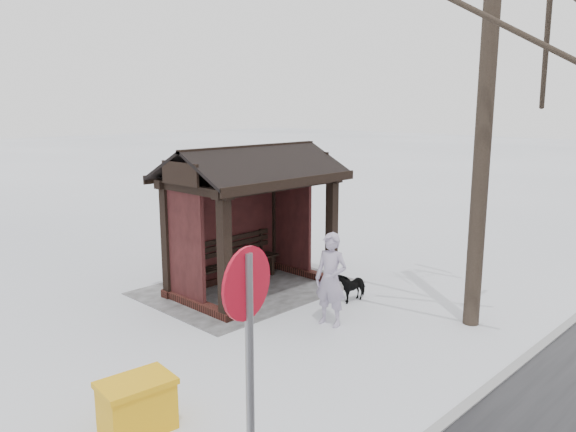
% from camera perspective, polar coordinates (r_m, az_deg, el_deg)
% --- Properties ---
extents(ground, '(120.00, 120.00, 0.00)m').
position_cam_1_polar(ground, '(12.12, -3.53, -7.52)').
color(ground, white).
rests_on(ground, ground).
extents(kerb, '(120.00, 0.15, 0.06)m').
position_cam_1_polar(kerb, '(9.13, 21.26, -14.78)').
color(kerb, gray).
rests_on(kerb, ground).
extents(trampled_patch, '(4.20, 3.20, 0.02)m').
position_cam_1_polar(trampled_patch, '(12.26, -4.17, -7.27)').
color(trampled_patch, gray).
rests_on(trampled_patch, ground).
extents(bus_shelter, '(3.60, 2.40, 3.09)m').
position_cam_1_polar(bus_shelter, '(11.72, -4.18, 2.73)').
color(bus_shelter, '#381A14').
rests_on(bus_shelter, ground).
extents(pedestrian, '(0.51, 0.68, 1.69)m').
position_cam_1_polar(pedestrian, '(10.06, 4.38, -6.45)').
color(pedestrian, '#A69AB4').
rests_on(pedestrian, ground).
extents(dog, '(0.72, 0.34, 0.60)m').
position_cam_1_polar(dog, '(11.48, 6.41, -7.08)').
color(dog, black).
rests_on(dog, ground).
extents(grit_bin, '(0.92, 0.68, 0.66)m').
position_cam_1_polar(grit_bin, '(7.37, -15.09, -18.07)').
color(grit_bin, '#E6A20D').
rests_on(grit_bin, ground).
extents(road_sign, '(0.68, 0.17, 2.68)m').
position_cam_1_polar(road_sign, '(5.21, -4.08, -11.46)').
color(road_sign, gray).
rests_on(road_sign, ground).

